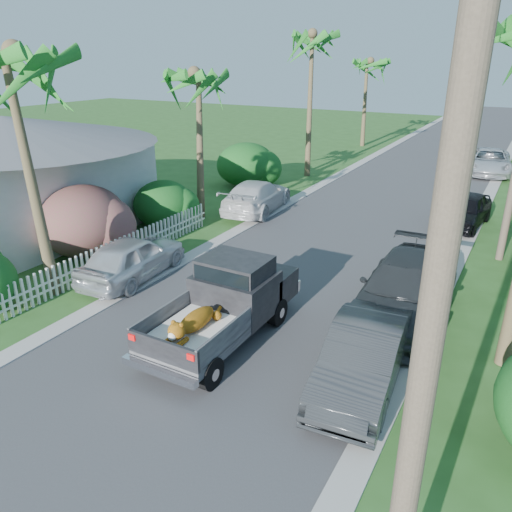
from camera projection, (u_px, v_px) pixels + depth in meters
The scene contains 21 objects.
ground at pixel (138, 419), 10.17m from camera, with size 120.00×120.00×0.00m, color #2A521F.
road at pixel (417, 177), 30.36m from camera, with size 8.00×100.00×0.02m, color #38383A.
curb_left at pixel (350, 169), 32.31m from camera, with size 0.60×100.00×0.06m, color #A5A39E.
curb_right at pixel (494, 185), 28.40m from camera, with size 0.60×100.00×0.06m, color #A5A39E.
pickup_truck at pixel (230, 299), 12.92m from camera, with size 1.98×5.12×2.06m.
parked_car_rn at pixel (363, 358), 10.93m from camera, with size 1.51×4.34×1.43m, color #292B2D.
parked_car_rm at pixel (405, 290), 13.88m from camera, with size 2.29×5.63×1.63m, color #2B2D2F.
parked_car_rf at pixel (464, 210), 21.36m from camera, with size 1.67×4.14×1.41m, color black.
parked_car_rd at pixel (489, 162), 30.86m from camera, with size 2.49×5.39×1.50m, color silver.
parked_car_ln at pixel (133, 258), 16.32m from camera, with size 1.70×4.23×1.44m, color silver.
parked_car_lf at pixel (257, 196), 23.38m from camera, with size 2.05×5.04×1.46m, color silver.
palm_l_a at pixel (9, 53), 12.81m from camera, with size 4.40×4.40×8.20m.
palm_l_b at pixel (197, 74), 20.65m from camera, with size 4.40×4.40×7.40m.
palm_l_c at pixel (313, 35), 27.71m from camera, with size 4.40×4.40×9.20m.
palm_l_d at pixel (368, 61), 38.18m from camera, with size 4.40×4.40×7.70m.
shrub_l_b at pixel (83, 221), 18.07m from camera, with size 3.00×3.30×2.60m, color #A01650.
shrub_l_c at pixel (163, 204), 21.24m from camera, with size 2.40×2.64×2.00m, color #154413.
shrub_l_d at pixel (246, 164), 27.90m from camera, with size 3.20×3.52×2.40m, color #154413.
picket_fence at pixel (112, 255), 17.15m from camera, with size 0.10×11.00×1.00m, color white.
house_left at pixel (11, 177), 20.94m from camera, with size 9.00×8.00×4.60m.
utility_pole_a at pixel (428, 342), 4.28m from camera, with size 1.60×0.26×9.00m.
Camera 1 is at (6.12, -5.94, 6.89)m, focal length 35.00 mm.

